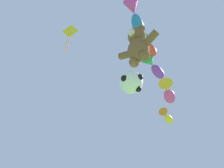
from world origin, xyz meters
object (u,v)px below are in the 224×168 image
at_px(soccer_ball_kite, 131,82).
at_px(fish_kite_crimson, 148,45).
at_px(teddy_bear_kite, 138,45).
at_px(fish_kite_violet, 154,67).
at_px(fish_kite_goldfin, 167,116).
at_px(diamond_kite, 70,34).
at_px(fish_kite_magenta, 168,92).
at_px(fish_kite_cobalt, 135,17).

distance_m(soccer_ball_kite, fish_kite_crimson, 4.15).
relative_size(teddy_bear_kite, fish_kite_violet, 1.04).
xyz_separation_m(fish_kite_crimson, fish_kite_goldfin, (-2.60, 5.42, -0.53)).
distance_m(fish_kite_violet, diamond_kite, 4.97).
height_order(fish_kite_magenta, fish_kite_goldfin, fish_kite_magenta).
distance_m(fish_kite_crimson, fish_kite_goldfin, 6.04).
bearing_deg(fish_kite_cobalt, fish_kite_crimson, 110.67).
bearing_deg(fish_kite_crimson, fish_kite_goldfin, 115.63).
relative_size(teddy_bear_kite, fish_kite_crimson, 1.37).
bearing_deg(soccer_ball_kite, fish_kite_cobalt, -20.89).
xyz_separation_m(fish_kite_violet, diamond_kite, (-1.74, -4.66, 0.13)).
relative_size(teddy_bear_kite, fish_kite_goldfin, 1.22).
height_order(fish_kite_crimson, fish_kite_violet, fish_kite_violet).
bearing_deg(fish_kite_goldfin, soccer_ball_kite, -69.37).
bearing_deg(fish_kite_cobalt, fish_kite_magenta, 109.76).
bearing_deg(soccer_ball_kite, diamond_kite, -150.62).
bearing_deg(teddy_bear_kite, diamond_kite, -154.53).
bearing_deg(soccer_ball_kite, teddy_bear_kite, -0.26).
height_order(fish_kite_violet, fish_kite_magenta, fish_kite_magenta).
bearing_deg(diamond_kite, fish_kite_violet, 69.54).
height_order(fish_kite_cobalt, diamond_kite, diamond_kite).
bearing_deg(teddy_bear_kite, fish_kite_violet, 111.31).
bearing_deg(diamond_kite, fish_kite_crimson, 52.71).
relative_size(soccer_ball_kite, fish_kite_goldfin, 0.58).
bearing_deg(fish_kite_goldfin, fish_kite_crimson, -64.37).
height_order(soccer_ball_kite, fish_kite_goldfin, fish_kite_goldfin).
bearing_deg(soccer_ball_kite, fish_kite_crimson, 93.40).
bearing_deg(fish_kite_violet, fish_kite_cobalt, -67.25).
bearing_deg(fish_kite_cobalt, diamond_kite, -159.74).
relative_size(soccer_ball_kite, diamond_kite, 0.46).
height_order(teddy_bear_kite, fish_kite_crimson, fish_kite_crimson).
bearing_deg(fish_kite_crimson, fish_kite_magenta, 109.27).
distance_m(soccer_ball_kite, fish_kite_goldfin, 8.33).
height_order(soccer_ball_kite, fish_kite_cobalt, fish_kite_cobalt).
relative_size(soccer_ball_kite, fish_kite_cobalt, 0.49).
bearing_deg(fish_kite_goldfin, fish_kite_cobalt, -65.68).
xyz_separation_m(fish_kite_cobalt, fish_kite_magenta, (-2.09, 5.83, 0.37)).
bearing_deg(teddy_bear_kite, fish_kite_magenta, 108.76).
relative_size(fish_kite_cobalt, fish_kite_violet, 1.01).
height_order(fish_kite_magenta, diamond_kite, diamond_kite).
xyz_separation_m(teddy_bear_kite, soccer_ball_kite, (-0.46, 0.00, -1.75)).
distance_m(fish_kite_magenta, diamond_kite, 7.10).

